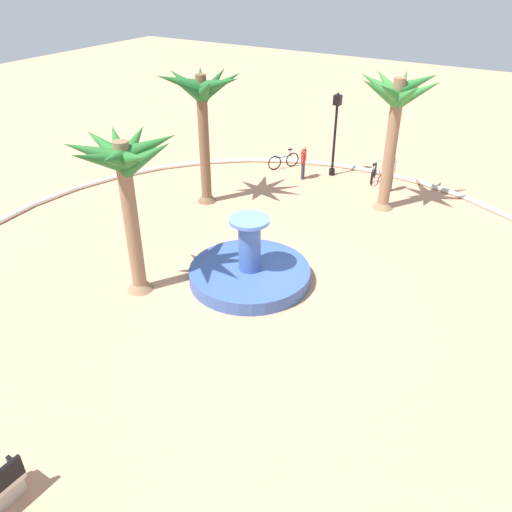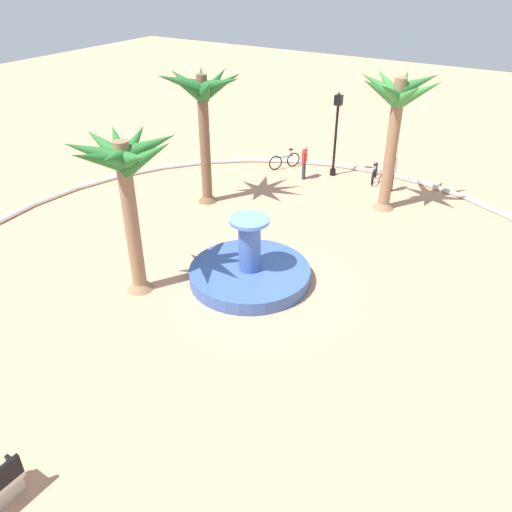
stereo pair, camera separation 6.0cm
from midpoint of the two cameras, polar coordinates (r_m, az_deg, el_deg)
ground_plane at (r=16.89m, az=0.40°, el=-3.01°), size 80.00×80.00×0.00m
plaza_curb at (r=16.84m, az=0.40°, el=-2.73°), size 22.49×22.49×0.20m
fountain at (r=16.88m, az=-0.59°, el=-1.74°), size 3.97×3.97×2.27m
palm_tree_near_fountain at (r=21.14m, az=-5.78°, el=16.62°), size 3.45×3.31×5.56m
palm_tree_by_curb at (r=21.13m, az=15.30°, el=15.46°), size 3.35×3.41×5.57m
palm_tree_mid_plaza at (r=15.21m, az=-14.25°, el=8.98°), size 3.24×3.25×5.16m
lamppost at (r=24.72m, az=8.93°, el=13.81°), size 0.32×0.32×3.94m
bicycle_red_frame at (r=25.94m, az=3.24°, el=10.46°), size 0.98×1.48×0.94m
bicycle_by_lamppost at (r=25.04m, az=13.03°, el=8.94°), size 0.52×1.69×0.94m
person_cyclist_helmet at (r=24.56m, az=5.43°, el=10.47°), size 0.29×0.51×1.62m
person_cyclist_photo at (r=23.85m, az=14.90°, el=8.96°), size 0.25×0.52×1.64m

